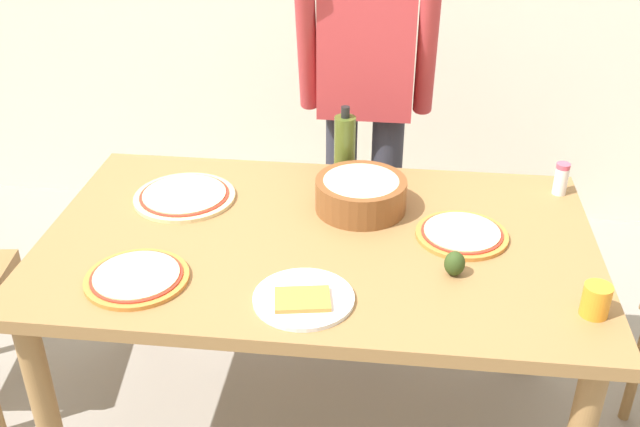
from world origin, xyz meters
TOP-DOWN VIEW (x-y plane):
  - ground at (0.00, 0.00)m, footprint 8.00×8.00m
  - dining_table at (0.00, 0.00)m, footprint 1.60×0.96m
  - person_cook at (0.09, 0.76)m, footprint 0.49×0.25m
  - pizza_raw_on_board at (-0.45, 0.18)m, footprint 0.32×0.32m
  - pizza_cooked_on_tray at (0.41, 0.05)m, footprint 0.27×0.27m
  - pizza_second_cooked at (-0.45, -0.27)m, footprint 0.28×0.28m
  - plate_with_slice at (-0.00, -0.31)m, footprint 0.26×0.26m
  - popcorn_bowl at (0.11, 0.18)m, footprint 0.28×0.28m
  - olive_oil_bottle at (0.04, 0.38)m, footprint 0.07×0.07m
  - cup_orange at (0.72, -0.28)m, footprint 0.07×0.07m
  - salt_shaker at (0.74, 0.36)m, footprint 0.04×0.04m
  - avocado at (0.38, -0.15)m, footprint 0.06×0.06m

SIDE VIEW (x-z plane):
  - ground at x=0.00m, z-range 0.00..0.00m
  - dining_table at x=0.00m, z-range 0.29..1.05m
  - plate_with_slice at x=0.00m, z-range 0.76..0.78m
  - pizza_raw_on_board at x=-0.45m, z-range 0.76..0.78m
  - pizza_cooked_on_tray at x=0.41m, z-range 0.76..0.78m
  - pizza_second_cooked at x=-0.45m, z-range 0.76..0.78m
  - avocado at x=0.38m, z-range 0.76..0.83m
  - cup_orange at x=0.72m, z-range 0.76..0.84m
  - salt_shaker at x=0.74m, z-range 0.76..0.87m
  - popcorn_bowl at x=0.11m, z-range 0.76..0.88m
  - olive_oil_bottle at x=0.04m, z-range 0.75..1.00m
  - person_cook at x=0.09m, z-range 0.13..1.75m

